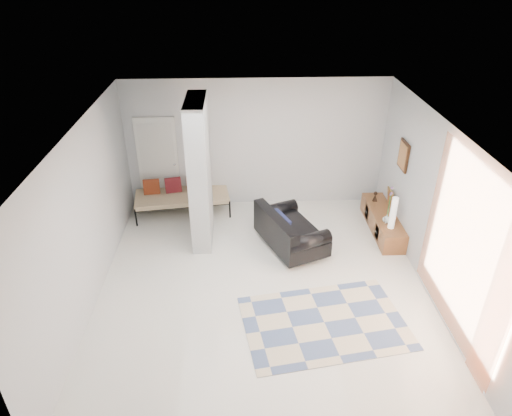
{
  "coord_description": "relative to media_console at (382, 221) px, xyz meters",
  "views": [
    {
      "loc": [
        -0.36,
        -6.08,
        5.05
      ],
      "look_at": [
        -0.1,
        0.6,
        1.21
      ],
      "focal_mm": 32.0,
      "sensor_mm": 36.0,
      "label": 1
    }
  ],
  "objects": [
    {
      "name": "floor",
      "position": [
        -2.52,
        -1.7,
        -0.2
      ],
      "size": [
        6.0,
        6.0,
        0.0
      ],
      "primitive_type": "plane",
      "color": "white",
      "rests_on": "ground"
    },
    {
      "name": "ceiling",
      "position": [
        -2.52,
        -1.7,
        2.6
      ],
      "size": [
        6.0,
        6.0,
        0.0
      ],
      "primitive_type": "plane",
      "rotation": [
        3.14,
        0.0,
        0.0
      ],
      "color": "white",
      "rests_on": "wall_back"
    },
    {
      "name": "wall_back",
      "position": [
        -2.52,
        1.3,
        1.2
      ],
      "size": [
        6.0,
        0.0,
        6.0
      ],
      "primitive_type": "plane",
      "rotation": [
        1.57,
        0.0,
        0.0
      ],
      "color": "silver",
      "rests_on": "ground"
    },
    {
      "name": "wall_front",
      "position": [
        -2.52,
        -4.7,
        1.2
      ],
      "size": [
        6.0,
        0.0,
        6.0
      ],
      "primitive_type": "plane",
      "rotation": [
        -1.57,
        0.0,
        0.0
      ],
      "color": "silver",
      "rests_on": "ground"
    },
    {
      "name": "wall_left",
      "position": [
        -5.27,
        -1.7,
        1.2
      ],
      "size": [
        0.0,
        6.0,
        6.0
      ],
      "primitive_type": "plane",
      "rotation": [
        1.57,
        0.0,
        1.57
      ],
      "color": "silver",
      "rests_on": "ground"
    },
    {
      "name": "wall_right",
      "position": [
        0.23,
        -1.7,
        1.2
      ],
      "size": [
        0.0,
        6.0,
        6.0
      ],
      "primitive_type": "plane",
      "rotation": [
        1.57,
        0.0,
        -1.57
      ],
      "color": "silver",
      "rests_on": "ground"
    },
    {
      "name": "partition_column",
      "position": [
        -3.62,
        -0.1,
        1.2
      ],
      "size": [
        0.35,
        1.2,
        2.8
      ],
      "primitive_type": "cube",
      "color": "#9FA4A6",
      "rests_on": "floor"
    },
    {
      "name": "hallway_door",
      "position": [
        -4.62,
        1.26,
        0.82
      ],
      "size": [
        0.85,
        0.06,
        2.04
      ],
      "primitive_type": "cube",
      "color": "silver",
      "rests_on": "floor"
    },
    {
      "name": "curtain",
      "position": [
        0.15,
        -2.85,
        1.25
      ],
      "size": [
        0.0,
        2.55,
        2.55
      ],
      "primitive_type": "plane",
      "rotation": [
        1.57,
        0.0,
        1.57
      ],
      "color": "#FB7B42",
      "rests_on": "wall_right"
    },
    {
      "name": "wall_art",
      "position": [
        0.2,
        -0.0,
        1.45
      ],
      "size": [
        0.04,
        0.45,
        0.55
      ],
      "primitive_type": "cube",
      "color": "#341D0E",
      "rests_on": "wall_right"
    },
    {
      "name": "media_console",
      "position": [
        0.0,
        0.0,
        0.0
      ],
      "size": [
        0.45,
        1.78,
        0.8
      ],
      "color": "brown",
      "rests_on": "floor"
    },
    {
      "name": "loveseat",
      "position": [
        -1.98,
        -0.53,
        0.15
      ],
      "size": [
        1.39,
        1.73,
        0.76
      ],
      "rotation": [
        0.0,
        0.0,
        0.4
      ],
      "color": "silver",
      "rests_on": "floor"
    },
    {
      "name": "daybed",
      "position": [
        -4.15,
        0.92,
        0.2
      ],
      "size": [
        2.08,
        1.1,
        0.77
      ],
      "rotation": [
        0.0,
        0.0,
        0.13
      ],
      "color": "black",
      "rests_on": "floor"
    },
    {
      "name": "area_rug",
      "position": [
        -1.62,
        -2.6,
        -0.2
      ],
      "size": [
        2.69,
        2.01,
        0.01
      ],
      "primitive_type": "cube",
      "rotation": [
        0.0,
        0.0,
        0.16
      ],
      "color": "beige",
      "rests_on": "floor"
    },
    {
      "name": "cylinder_lamp",
      "position": [
        -0.02,
        -0.54,
        0.52
      ],
      "size": [
        0.12,
        0.12,
        0.64
      ],
      "primitive_type": "cylinder",
      "color": "silver",
      "rests_on": "media_console"
    },
    {
      "name": "bronze_figurine",
      "position": [
        -0.05,
        0.51,
        0.3
      ],
      "size": [
        0.12,
        0.12,
        0.22
      ],
      "primitive_type": null,
      "rotation": [
        0.0,
        0.0,
        0.11
      ],
      "color": "black",
      "rests_on": "media_console"
    },
    {
      "name": "vase",
      "position": [
        -0.05,
        -0.35,
        0.28
      ],
      "size": [
        0.19,
        0.19,
        0.17
      ],
      "primitive_type": "imported",
      "rotation": [
        0.0,
        0.0,
        -0.16
      ],
      "color": "white",
      "rests_on": "media_console"
    }
  ]
}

